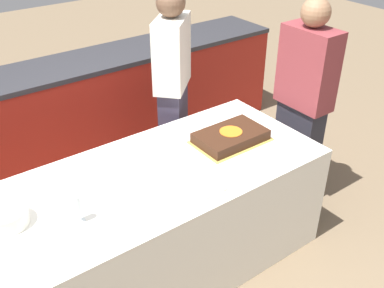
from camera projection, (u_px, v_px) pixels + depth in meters
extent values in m
plane|color=#7A664C|center=(153.00, 268.00, 3.01)|extent=(14.00, 14.00, 0.00)
cube|color=#A82319|center=(56.00, 122.00, 3.84)|extent=(4.40, 0.55, 0.88)
cube|color=#2D2D33|center=(47.00, 71.00, 3.60)|extent=(4.40, 0.58, 0.04)
cube|color=white|center=(151.00, 225.00, 2.82)|extent=(2.19, 0.92, 0.76)
cube|color=gold|center=(230.00, 141.00, 2.95)|extent=(0.49, 0.32, 0.00)
cube|color=#381E11|center=(231.00, 136.00, 2.93)|extent=(0.45, 0.28, 0.07)
cylinder|color=orange|center=(231.00, 131.00, 2.91)|extent=(0.15, 0.15, 0.00)
cylinder|color=white|center=(6.00, 217.00, 2.24)|extent=(0.22, 0.22, 0.09)
cylinder|color=white|center=(80.00, 221.00, 2.28)|extent=(0.06, 0.06, 0.00)
cylinder|color=white|center=(79.00, 215.00, 2.26)|extent=(0.01, 0.01, 0.07)
cylinder|color=white|center=(77.00, 203.00, 2.21)|extent=(0.05, 0.05, 0.09)
cylinder|color=white|center=(206.00, 122.00, 3.17)|extent=(0.20, 0.20, 0.00)
cube|color=white|center=(210.00, 191.00, 2.48)|extent=(0.16, 0.09, 0.02)
cube|color=#383347|center=(174.00, 139.00, 3.57)|extent=(0.36, 0.35, 0.91)
cube|color=silver|center=(172.00, 53.00, 3.20)|extent=(0.43, 0.42, 0.51)
sphere|color=brown|center=(171.00, 2.00, 3.01)|extent=(0.20, 0.20, 0.20)
cube|color=#282833|center=(296.00, 153.00, 3.46)|extent=(0.16, 0.34, 0.83)
cube|color=brown|center=(308.00, 68.00, 3.09)|extent=(0.20, 0.40, 0.57)
sphere|color=#936B4C|center=(316.00, 12.00, 2.89)|extent=(0.20, 0.20, 0.20)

